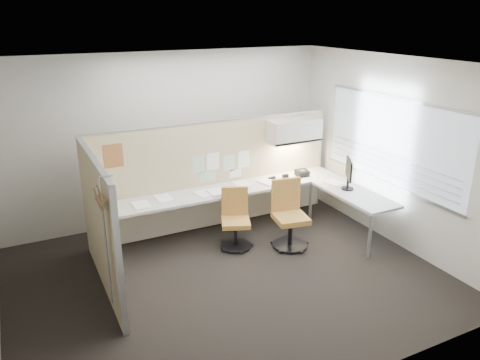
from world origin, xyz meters
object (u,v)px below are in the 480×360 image
desk (249,196)px  monitor (349,172)px  chair_left (235,220)px  chair_right (289,216)px  phone (302,173)px

desk → monitor: size_ratio=8.22×
chair_left → chair_right: (0.73, -0.34, 0.06)m
desk → chair_right: 0.78m
chair_right → monitor: size_ratio=2.07×
monitor → phone: size_ratio=2.24×
monitor → desk: bearing=93.2°
chair_right → chair_left: bearing=165.2°
chair_left → phone: (1.51, 0.51, 0.37)m
desk → monitor: bearing=-27.5°
desk → chair_right: chair_right is taller
monitor → phone: monitor is taller
chair_left → phone: chair_left is taller
monitor → phone: (-0.28, 0.86, -0.23)m
desk → chair_left: (-0.43, -0.36, -0.19)m
chair_right → phone: (0.78, 0.85, 0.31)m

